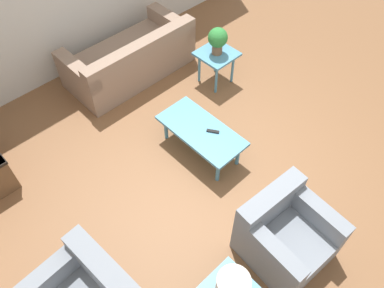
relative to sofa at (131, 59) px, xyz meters
name	(u,v)px	position (x,y,z in m)	size (l,w,h in m)	color
ground_plane	(216,167)	(-2.23, 0.37, -0.29)	(14.00, 14.00, 0.00)	brown
sofa	(131,59)	(0.00, 0.00, 0.00)	(0.96, 1.98, 0.77)	gray
armchair	(284,235)	(-3.49, 0.66, 0.03)	(0.89, 0.89, 0.80)	slate
coffee_table	(201,132)	(-1.89, 0.32, 0.08)	(1.17, 0.56, 0.42)	teal
side_table_plant	(217,57)	(-1.04, -0.83, 0.17)	(0.54, 0.54, 0.54)	teal
potted_plant	(218,39)	(-1.04, -0.83, 0.49)	(0.29, 0.29, 0.41)	brown
table_lamp	(233,287)	(-3.56, 1.61, 0.53)	(0.28, 0.28, 0.42)	red
remote_control	(213,131)	(-2.02, 0.24, 0.14)	(0.16, 0.12, 0.02)	black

